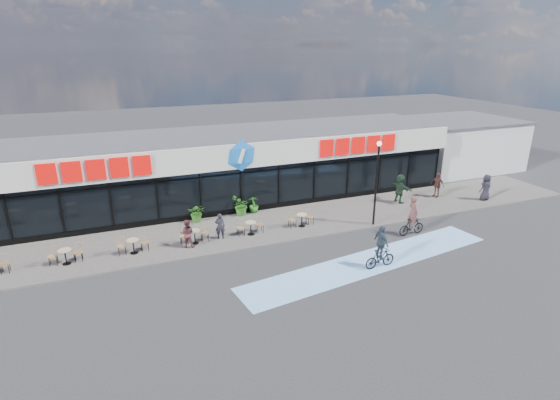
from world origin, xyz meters
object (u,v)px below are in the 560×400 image
(pedestrian_a, at_px, (437,185))
(pedestrian_c, at_px, (486,187))
(potted_plant_mid, at_px, (241,206))
(patron_right, at_px, (187,233))
(cyclist_a, at_px, (381,250))
(patron_left, at_px, (220,226))
(lamp_post, at_px, (377,176))
(potted_plant_left, at_px, (197,213))
(potted_plant_right, at_px, (254,204))
(cyclist_b, at_px, (412,221))
(pedestrian_b, at_px, (400,188))

(pedestrian_a, relative_size, pedestrian_c, 0.96)
(potted_plant_mid, relative_size, patron_right, 0.81)
(cyclist_a, bearing_deg, pedestrian_c, 23.97)
(pedestrian_c, bearing_deg, pedestrian_a, -37.95)
(potted_plant_mid, height_order, patron_left, patron_left)
(lamp_post, bearing_deg, potted_plant_left, 155.63)
(lamp_post, height_order, cyclist_a, lamp_post)
(cyclist_a, bearing_deg, potted_plant_mid, 115.78)
(potted_plant_right, bearing_deg, cyclist_b, -41.47)
(potted_plant_left, height_order, cyclist_a, cyclist_a)
(potted_plant_left, bearing_deg, pedestrian_a, -5.84)
(potted_plant_mid, height_order, cyclist_a, cyclist_a)
(lamp_post, height_order, patron_right, lamp_post)
(potted_plant_mid, bearing_deg, pedestrian_b, -8.74)
(lamp_post, xyz_separation_m, cyclist_b, (1.25, -1.86, -2.20))
(pedestrian_b, xyz_separation_m, cyclist_a, (-6.26, -7.06, -0.18))
(pedestrian_c, relative_size, cyclist_b, 0.78)
(potted_plant_mid, relative_size, pedestrian_b, 0.63)
(potted_plant_mid, bearing_deg, patron_left, -125.76)
(potted_plant_mid, distance_m, potted_plant_right, 0.90)
(potted_plant_right, height_order, cyclist_a, cyclist_a)
(patron_left, bearing_deg, patron_right, 32.07)
(patron_left, xyz_separation_m, pedestrian_b, (12.49, 1.23, 0.25))
(potted_plant_right, relative_size, pedestrian_a, 0.62)
(potted_plant_left, bearing_deg, patron_left, -77.05)
(patron_right, distance_m, pedestrian_b, 14.41)
(patron_left, bearing_deg, cyclist_a, 156.54)
(potted_plant_left, distance_m, cyclist_a, 11.11)
(patron_right, xyz_separation_m, pedestrian_c, (19.97, -0.13, 0.13))
(potted_plant_left, relative_size, patron_right, 0.74)
(pedestrian_c, height_order, cyclist_b, cyclist_b)
(potted_plant_right, bearing_deg, potted_plant_left, -177.66)
(lamp_post, distance_m, cyclist_a, 5.55)
(potted_plant_left, xyz_separation_m, patron_left, (0.66, -2.88, 0.17))
(cyclist_a, bearing_deg, potted_plant_right, 110.47)
(patron_left, height_order, pedestrian_c, pedestrian_c)
(lamp_post, xyz_separation_m, potted_plant_mid, (-6.74, 4.23, -2.33))
(pedestrian_a, relative_size, cyclist_b, 0.75)
(pedestrian_c, bearing_deg, potted_plant_right, -16.82)
(lamp_post, bearing_deg, pedestrian_c, 5.26)
(pedestrian_a, height_order, cyclist_a, cyclist_a)
(lamp_post, bearing_deg, cyclist_b, -56.07)
(patron_right, bearing_deg, pedestrian_b, -152.06)
(patron_left, bearing_deg, potted_plant_right, -114.29)
(pedestrian_c, bearing_deg, cyclist_b, 14.92)
(patron_left, xyz_separation_m, cyclist_b, (10.03, -3.26, 0.02))
(pedestrian_a, bearing_deg, cyclist_b, -70.18)
(potted_plant_left, height_order, patron_left, patron_left)
(pedestrian_c, height_order, cyclist_a, cyclist_a)
(cyclist_b, bearing_deg, potted_plant_left, 150.14)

